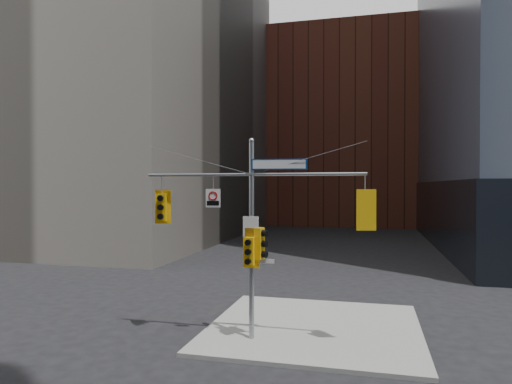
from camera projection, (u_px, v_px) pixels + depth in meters
The scene contains 13 objects.
ground at pixel (235, 363), 14.35m from camera, with size 160.00×160.00×0.00m, color black.
sidewalk_corner at pixel (314, 328), 17.74m from camera, with size 8.00×8.00×0.15m, color gray.
brick_midrise at pixel (344, 132), 70.39m from camera, with size 26.00×20.00×28.00m, color brown.
signal_assembly at pixel (252, 219), 16.22m from camera, with size 8.00×0.80×7.30m.
traffic_light_west_arm at pixel (162, 207), 17.08m from camera, with size 0.60×0.54×1.27m.
traffic_light_east_arm at pixel (365, 210), 15.25m from camera, with size 0.64×0.60×1.37m.
traffic_light_pole_side at pixel (260, 244), 16.15m from camera, with size 0.49×0.41×1.12m.
traffic_light_pole_front at pixel (250, 251), 15.98m from camera, with size 0.58×0.47×1.22m.
street_sign_blade at pixel (279, 164), 15.96m from camera, with size 1.98×0.20×0.39m.
regulatory_sign_arm at pixel (213, 198), 16.54m from camera, with size 0.54×0.11×0.67m.
regulatory_sign_pole at pixel (251, 227), 16.11m from camera, with size 0.57×0.05×0.74m.
street_blade_ew at pixel (264, 261), 16.14m from camera, with size 0.74×0.05×0.15m.
street_blade_ns at pixel (255, 258), 16.68m from camera, with size 0.09×0.67×0.13m.
Camera 1 is at (4.12, -13.68, 5.60)m, focal length 32.00 mm.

